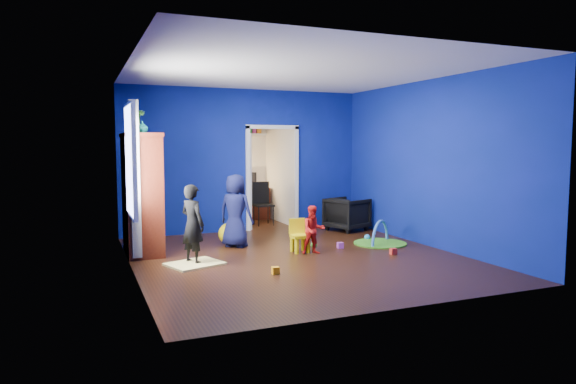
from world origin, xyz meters
name	(u,v)px	position (x,y,z in m)	size (l,w,h in m)	color
floor	(298,258)	(0.00, 0.00, 0.00)	(5.00, 5.50, 0.01)	black
ceiling	(298,71)	(0.00, 0.00, 2.90)	(5.00, 5.50, 0.01)	white
wall_back	(245,161)	(0.00, 2.75, 1.45)	(5.00, 0.02, 2.90)	navy
wall_front	(401,176)	(0.00, -2.75, 1.45)	(5.00, 0.02, 2.90)	navy
wall_left	(131,169)	(-2.50, 0.00, 1.45)	(0.02, 5.50, 2.90)	navy
wall_right	(430,163)	(2.50, 0.00, 1.45)	(0.02, 5.50, 2.90)	navy
alcove	(258,168)	(0.60, 3.62, 1.25)	(1.00, 1.75, 2.50)	silver
armchair	(347,214)	(1.97, 1.97, 0.34)	(0.73, 0.75, 0.69)	black
child_black	(193,224)	(-1.61, 0.23, 0.60)	(0.43, 0.29, 1.19)	black
child_navy	(236,211)	(-0.66, 1.19, 0.63)	(0.62, 0.40, 1.27)	black
toddler_red	(313,230)	(0.34, 0.16, 0.40)	(0.38, 0.30, 0.79)	#B3131F
vase	(142,127)	(-2.22, 0.98, 2.05)	(0.17, 0.17, 0.18)	#0B4D5C
potted_plant	(138,122)	(-2.22, 1.50, 2.15)	(0.22, 0.22, 0.39)	#36822F
tv_armoire	(142,194)	(-2.22, 1.28, 0.98)	(0.58, 1.14, 1.96)	#3A1809
crt_tv	(144,191)	(-2.18, 1.28, 1.02)	(0.46, 0.70, 0.54)	silver
yellow_blanket	(195,264)	(-1.61, 0.13, 0.01)	(0.75, 0.60, 0.03)	#F2E07A
hopper_ball	(229,234)	(-0.71, 1.44, 0.19)	(0.39, 0.39, 0.39)	yellow
kid_chair	(300,237)	(0.19, 0.36, 0.25)	(0.28, 0.28, 0.50)	yellow
play_mat	(380,243)	(1.81, 0.45, 0.01)	(0.94, 0.94, 0.02)	#489A22
toy_arch	(380,243)	(1.81, 0.45, 0.02)	(0.84, 0.84, 0.05)	#3F8CD8
window_left	(129,161)	(-2.48, 0.35, 1.55)	(0.03, 0.95, 1.55)	white
curtain	(134,179)	(-2.37, 0.90, 1.25)	(0.14, 0.42, 2.40)	slate
doorway	(272,179)	(0.60, 2.75, 1.05)	(1.16, 0.10, 2.10)	white
study_desk	(250,204)	(0.60, 4.26, 0.38)	(0.88, 0.44, 0.75)	#3D140A
desk_monitor	(248,179)	(0.60, 4.38, 0.95)	(0.40, 0.05, 0.32)	black
desk_lamp	(238,180)	(0.32, 4.32, 0.93)	(0.14, 0.14, 0.14)	#FFD88C
folding_chair	(263,204)	(0.60, 3.30, 0.46)	(0.40, 0.40, 0.92)	black
book_shelf	(248,134)	(0.60, 4.37, 2.02)	(0.88, 0.24, 0.04)	white
toy_0	(393,251)	(1.53, -0.38, 0.05)	(0.10, 0.08, 0.10)	red
toy_1	(367,237)	(1.79, 0.88, 0.06)	(0.11, 0.11, 0.11)	#289AE3
toy_2	(276,270)	(-0.70, -0.83, 0.05)	(0.10, 0.08, 0.10)	#FFA00D
toy_3	(314,245)	(0.56, 0.60, 0.06)	(0.11, 0.11, 0.11)	green
toy_4	(340,245)	(0.96, 0.39, 0.05)	(0.10, 0.08, 0.10)	#D04FD4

